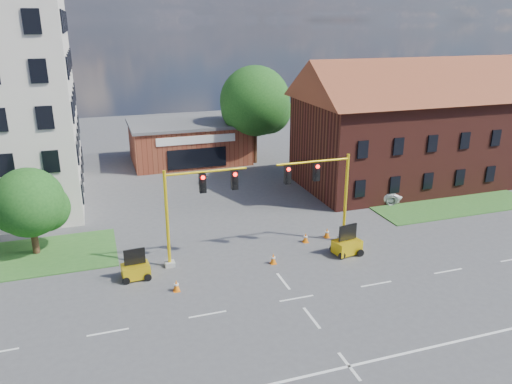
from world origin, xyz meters
TOP-DOWN VIEW (x-y plane):
  - ground at (0.00, 0.00)m, footprint 120.00×120.00m
  - grass_verge_ne at (18.00, 9.00)m, footprint 14.00×4.00m
  - lane_markings at (0.00, -3.00)m, footprint 60.00×36.00m
  - brick_shop at (0.00, 29.98)m, footprint 12.40×8.40m
  - townhouse_row at (18.00, 16.00)m, footprint 21.00×11.00m
  - tree_large at (6.87, 27.08)m, footprint 7.61×7.25m
  - tree_nw_front at (-13.77, 10.58)m, footprint 4.66×4.44m
  - signal_mast_west at (-4.36, 6.00)m, footprint 5.30×0.60m
  - signal_mast_east at (4.36, 6.00)m, footprint 5.30×0.60m
  - trailer_west at (-8.14, 5.10)m, footprint 1.67×1.18m
  - trailer_east at (5.25, 4.09)m, footprint 1.90×1.43m
  - cone_a at (-6.13, 2.86)m, footprint 0.40×0.40m
  - cone_b at (0.21, 4.30)m, footprint 0.40×0.40m
  - cone_c at (3.43, 6.59)m, footprint 0.40×0.40m
  - cone_d at (5.19, 6.88)m, footprint 0.40×0.40m
  - pickup_white at (11.68, 12.50)m, footprint 6.23×4.01m

SIDE VIEW (x-z plane):
  - ground at x=0.00m, z-range 0.00..0.00m
  - lane_markings at x=0.00m, z-range 0.00..0.01m
  - grass_verge_ne at x=18.00m, z-range 0.00..0.08m
  - cone_a at x=-6.13m, z-range -0.01..0.69m
  - cone_b at x=0.21m, z-range -0.01..0.69m
  - cone_c at x=3.43m, z-range -0.01..0.69m
  - cone_d at x=5.19m, z-range -0.01..0.69m
  - trailer_west at x=-8.14m, z-range -0.34..1.47m
  - trailer_east at x=5.25m, z-range -0.37..1.60m
  - pickup_white at x=11.68m, z-range 0.00..1.60m
  - brick_shop at x=0.00m, z-range 0.01..4.31m
  - tree_nw_front at x=-13.77m, z-range 0.52..6.31m
  - signal_mast_west at x=-4.36m, z-range 0.82..7.02m
  - signal_mast_east at x=4.36m, z-range 0.82..7.02m
  - townhouse_row at x=18.00m, z-range 0.18..11.68m
  - tree_large at x=6.87m, z-range 1.20..11.40m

